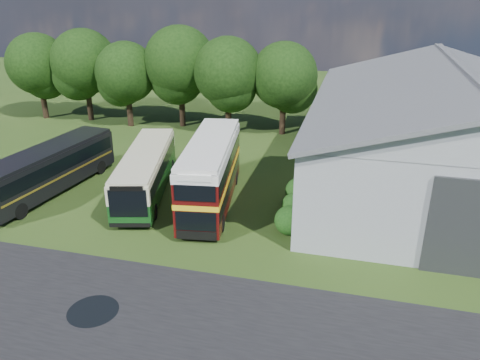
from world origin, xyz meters
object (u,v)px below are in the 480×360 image
(bus_green_single, at_px, (146,172))
(bus_maroon_double, at_px, (211,173))
(bus_dark_single, at_px, (49,169))
(storage_shed, at_px, (452,126))

(bus_green_single, relative_size, bus_maroon_double, 1.07)
(bus_green_single, height_order, bus_maroon_double, bus_maroon_double)
(bus_green_single, xyz_separation_m, bus_dark_single, (-6.46, -1.31, 0.04))
(storage_shed, distance_m, bus_green_single, 20.86)
(bus_green_single, distance_m, bus_dark_single, 6.59)
(storage_shed, xyz_separation_m, bus_dark_single, (-25.93, -8.34, -2.55))
(bus_green_single, bearing_deg, bus_dark_single, 177.02)
(bus_maroon_double, bearing_deg, bus_green_single, 164.53)
(storage_shed, xyz_separation_m, bus_maroon_double, (-14.77, -7.61, -2.02))
(bus_green_single, bearing_deg, storage_shed, 5.38)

